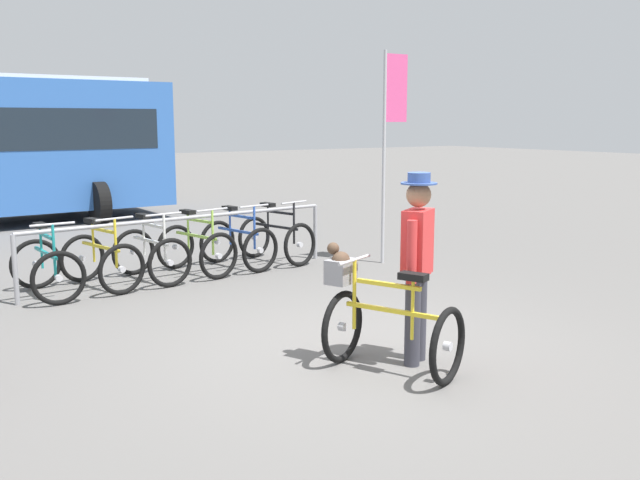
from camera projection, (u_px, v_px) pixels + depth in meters
name	position (u px, v px, depth m)	size (l,w,h in m)	color
ground_plane	(350.00, 348.00, 6.80)	(80.00, 80.00, 0.00)	#605E5B
bike_rack_rail	(186.00, 229.00, 9.69)	(4.59, 0.49, 0.88)	#99999E
racked_bike_teal	(47.00, 268.00, 8.73)	(0.70, 1.11, 0.97)	black
racked_bike_yellow	(101.00, 261.00, 9.16)	(0.88, 1.23, 0.98)	black
racked_bike_white	(151.00, 254.00, 9.60)	(0.81, 1.18, 0.97)	black
racked_bike_lime	(196.00, 249.00, 10.03)	(0.88, 1.22, 0.97)	black
racked_bike_blue	(238.00, 243.00, 10.47)	(0.86, 1.21, 0.97)	black
racked_bike_black	(276.00, 238.00, 10.90)	(0.90, 1.23, 0.97)	black
featured_bicycle	(380.00, 316.00, 6.13)	(1.03, 1.26, 1.09)	black
person_with_featured_bike	(417.00, 260.00, 6.25)	(0.47, 0.35, 1.72)	#383842
banner_flag	(391.00, 117.00, 10.59)	(0.45, 0.05, 3.20)	#B2B2B7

